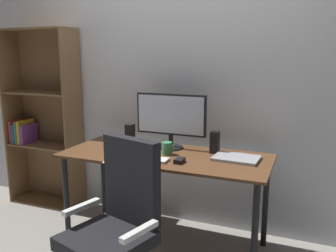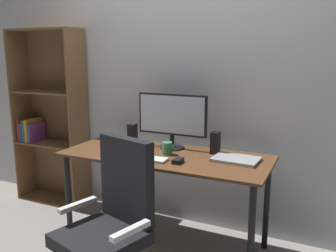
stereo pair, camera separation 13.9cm
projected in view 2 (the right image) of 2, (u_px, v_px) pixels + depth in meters
The scene contains 13 objects.
ground_plane at pixel (165, 243), 2.85m from camera, with size 12.00×12.00×0.00m, color gray.
back_wall at pixel (190, 76), 3.03m from camera, with size 6.40×0.10×2.60m, color silver.
desk at pixel (165, 165), 2.72m from camera, with size 1.58×0.66×0.74m.
monitor at pixel (172, 117), 2.83m from camera, with size 0.58×0.20×0.44m.
keyboard at pixel (147, 159), 2.56m from camera, with size 0.29×0.11×0.02m, color silver.
mouse at pixel (178, 161), 2.49m from camera, with size 0.06×0.10×0.03m, color black.
coffee_mug at pixel (167, 148), 2.69m from camera, with size 0.09×0.08×0.10m.
laptop at pixel (236, 159), 2.54m from camera, with size 0.32×0.23×0.02m, color #99999E.
speaker_left at pixel (132, 134), 3.01m from camera, with size 0.06×0.07×0.17m, color black.
speaker_right at pixel (215, 143), 2.70m from camera, with size 0.06×0.07×0.17m, color black.
paper_sheet at pixel (124, 158), 2.61m from camera, with size 0.21×0.30×0.00m, color white.
office_chair at pixel (111, 233), 2.09m from camera, with size 0.57×0.57×1.01m.
bookshelf at pixel (50, 119), 3.57m from camera, with size 0.75×0.28×1.72m.
Camera 2 is at (1.13, -2.34, 1.50)m, focal length 38.09 mm.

